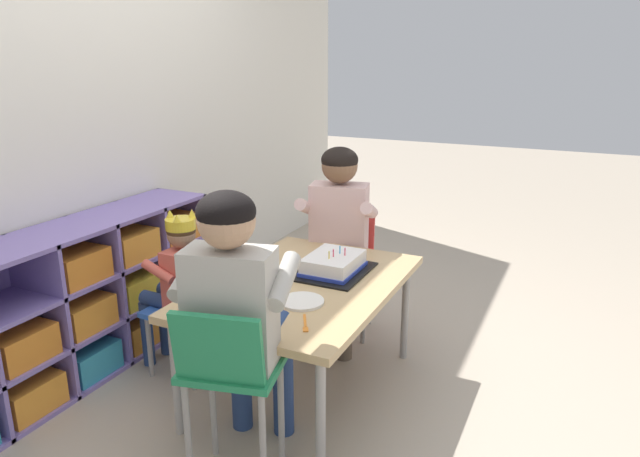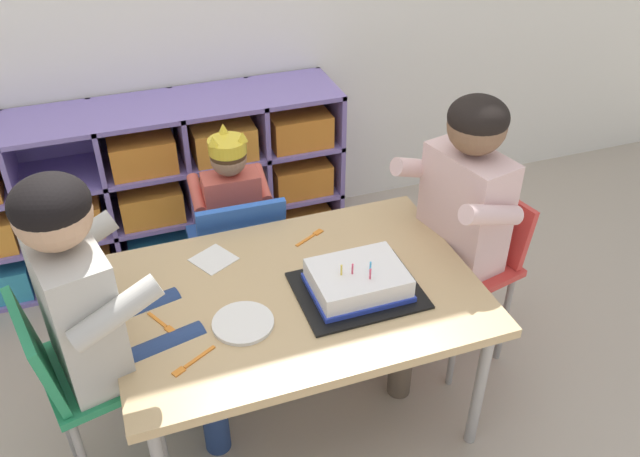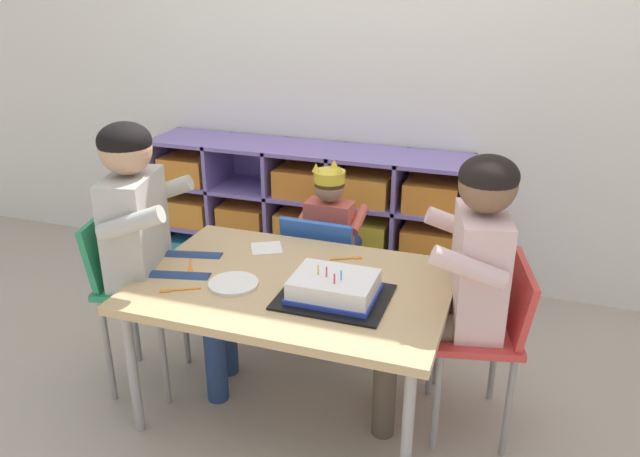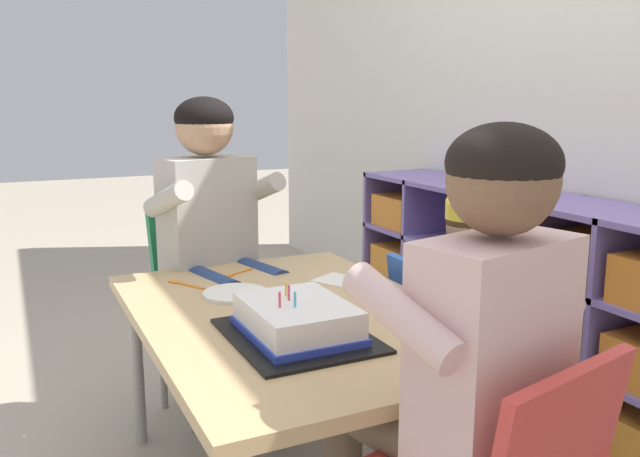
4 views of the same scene
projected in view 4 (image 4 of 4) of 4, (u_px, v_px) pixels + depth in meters
name	position (u px, v px, depth m)	size (l,w,h in m)	color
storage_cubby_shelf	(514.00, 299.00, 2.45)	(1.70, 0.34, 0.74)	#7F6BB2
activity_table	(294.00, 326.00, 1.68)	(1.11, 0.76, 0.54)	tan
classroom_chair_blue	(446.00, 337.00, 2.00)	(0.36, 0.35, 0.60)	blue
child_with_crown	(476.00, 289.00, 2.01)	(0.30, 0.31, 0.81)	#D15647
classroom_chair_adult_side	(203.00, 279.00, 2.25)	(0.36, 0.39, 0.73)	#238451
adult_helper_seated	(217.00, 223.00, 2.12)	(0.47, 0.45, 1.09)	#B2ADA3
guest_at_table_side	(466.00, 340.00, 1.19)	(0.47, 0.45, 1.04)	beige
birthday_cake_on_tray	(297.00, 322.00, 1.48)	(0.37, 0.30, 0.12)	black
paper_plate_stack	(235.00, 294.00, 1.80)	(0.18, 0.18, 0.01)	white
paper_napkin_square	(338.00, 280.00, 1.96)	(0.12, 0.12, 0.00)	white
fork_beside_plate_stack	(404.00, 312.00, 1.66)	(0.12, 0.07, 0.00)	orange
fork_near_cake_tray	(184.00, 284.00, 1.91)	(0.13, 0.08, 0.00)	orange
fork_near_child_seat	(236.00, 273.00, 2.03)	(0.07, 0.12, 0.00)	orange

